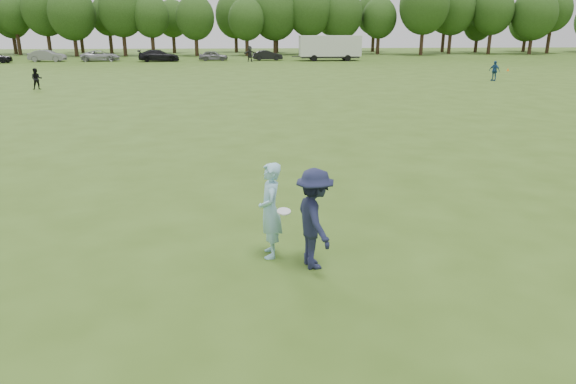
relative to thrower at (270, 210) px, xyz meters
name	(u,v)px	position (x,y,z in m)	size (l,w,h in m)	color
ground	(323,255)	(1.05, -0.08, -0.96)	(200.00, 200.00, 0.00)	#365016
thrower	(270,210)	(0.00, 0.00, 0.00)	(0.70, 0.46, 1.93)	#93CDE3
defender	(315,219)	(0.81, -0.55, 0.01)	(1.26, 0.72, 1.94)	#1A1E3A
player_far_a	(37,79)	(-15.70, 29.57, -0.20)	(0.74, 0.57, 1.52)	black
player_far_b	(494,71)	(20.22, 33.19, -0.15)	(0.96, 0.40, 1.63)	navy
player_far_d	(250,54)	(-0.17, 58.68, 0.02)	(1.83, 0.58, 1.98)	#262626
car_b	(47,56)	(-26.22, 60.76, -0.23)	(1.56, 4.47, 1.47)	slate
car_c	(100,56)	(-19.60, 61.09, -0.28)	(2.27, 4.91, 1.37)	#A7A8AC
car_d	(159,56)	(-11.94, 59.94, -0.21)	(2.10, 5.16, 1.50)	black
car_e	(213,56)	(-5.00, 61.06, -0.31)	(1.54, 3.82, 1.30)	slate
car_f	(267,55)	(2.16, 61.19, -0.31)	(1.38, 3.96, 1.31)	black
field_cone	(508,70)	(26.09, 42.41, -0.81)	(0.28, 0.28, 0.30)	orange
disc_in_play	(284,211)	(0.25, -0.26, 0.07)	(0.31, 0.31, 0.09)	white
cargo_trailer	(330,47)	(10.34, 59.93, 0.81)	(9.00, 2.75, 3.20)	silver
treeline	(274,14)	(3.86, 76.82, 5.30)	(130.35, 18.39, 11.74)	#332114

